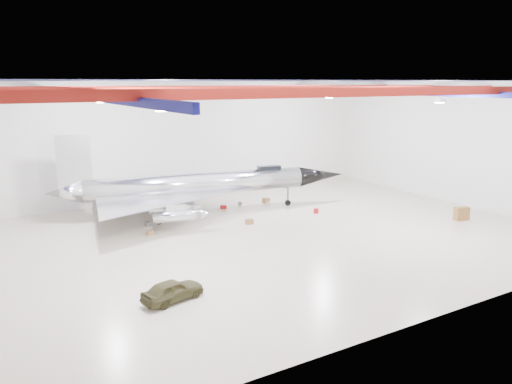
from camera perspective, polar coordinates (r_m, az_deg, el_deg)
floor at (r=36.47m, az=1.49°, el=-4.98°), size 40.00×40.00×0.00m
wall_back at (r=48.46m, az=-7.97°, el=5.91°), size 40.00×0.00×40.00m
wall_right at (r=48.78m, az=21.95°, el=5.17°), size 0.00×30.00×30.00m
ceiling at (r=34.79m, az=1.59°, el=12.57°), size 40.00×40.00×0.00m
ceiling_structure at (r=34.80m, az=1.58°, el=11.46°), size 39.50×29.50×1.08m
jet_aircraft at (r=42.23m, az=-6.74°, el=0.58°), size 25.55×17.26×7.02m
jeep at (r=26.22m, az=-9.51°, el=-11.01°), size 3.51×2.04×1.12m
desk at (r=43.64m, az=22.43°, el=-2.29°), size 1.27×0.85×1.06m
crate_ply at (r=37.33m, az=-12.04°, el=-4.59°), size 0.54×0.47×0.32m
toolbox_red at (r=44.02m, az=-3.75°, el=-1.72°), size 0.47×0.38×0.33m
parts_bin at (r=46.27m, az=1.14°, el=-0.95°), size 0.70×0.63×0.41m
crate_small at (r=39.75m, az=-12.23°, el=-3.56°), size 0.46×0.38×0.30m
tool_chest at (r=42.82m, az=6.89°, el=-2.15°), size 0.57×0.57×0.39m
oil_barrel at (r=39.34m, az=-0.77°, el=-3.38°), size 0.62×0.54×0.38m
spares_box at (r=45.28m, az=-1.82°, el=-1.31°), size 0.42×0.42×0.31m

